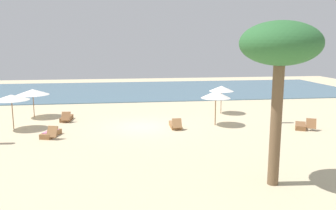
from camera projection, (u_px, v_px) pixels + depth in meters
The scene contains 12 objects.
ground_plane at pixel (144, 127), 21.90m from camera, with size 60.00×60.00×0.00m, color beige.
ocean_water at pixel (133, 90), 38.47m from camera, with size 48.00×16.00×0.06m, color #476B7F.
umbrella_0 at pixel (216, 95), 21.96m from camera, with size 1.87×1.87×2.22m.
umbrella_1 at pixel (11, 97), 20.89m from camera, with size 2.11×2.11×2.15m.
umbrella_2 at pixel (33, 92), 24.35m from camera, with size 2.25×2.25×2.01m.
umbrella_3 at pixel (221, 89), 25.68m from camera, with size 1.82×1.82×2.08m.
lounger_0 at pixel (302, 126), 21.42m from camera, with size 1.30×1.74×0.72m.
lounger_1 at pixel (175, 125), 21.62m from camera, with size 0.61×1.69×0.70m.
lounger_2 at pixel (51, 134), 19.54m from camera, with size 1.05×1.74×0.74m.
lounger_3 at pixel (67, 118), 23.60m from camera, with size 0.73×1.72×0.71m.
person_0 at pixel (279, 110), 22.78m from camera, with size 0.35×0.35×1.73m.
palm_0 at pixel (280, 48), 12.13m from camera, with size 2.86×2.86×6.00m.
Camera 1 is at (-1.38, -21.32, 5.23)m, focal length 37.11 mm.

